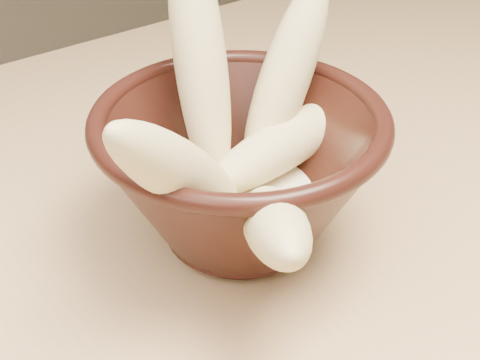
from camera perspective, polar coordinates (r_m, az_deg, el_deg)
name	(u,v)px	position (r m, az deg, el deg)	size (l,w,h in m)	color
table	(281,259)	(0.63, 3.56, -6.72)	(1.20, 0.80, 0.75)	tan
bowl	(240,169)	(0.49, 0.00, 0.95)	(0.21, 0.21, 0.12)	black
milk_puddle	(240,200)	(0.51, 0.00, -1.73)	(0.12, 0.12, 0.02)	beige
banana_upright	(200,59)	(0.50, -3.43, 10.28)	(0.04, 0.04, 0.20)	#D5C67E
banana_left	(182,174)	(0.42, -4.99, 0.52)	(0.04, 0.04, 0.18)	#D5C67E
banana_right	(285,78)	(0.52, 3.88, 8.71)	(0.04, 0.04, 0.16)	#D5C67E
banana_across	(287,142)	(0.52, 4.01, 3.23)	(0.04, 0.04, 0.17)	#D5C67E
banana_front	(274,223)	(0.41, 2.90, -3.72)	(0.04, 0.04, 0.17)	#D5C67E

